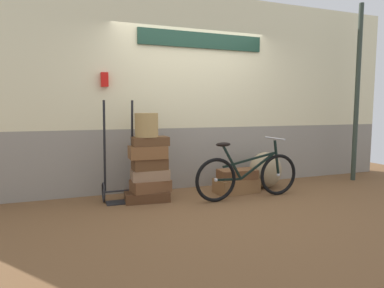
% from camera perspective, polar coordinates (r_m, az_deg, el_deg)
% --- Properties ---
extents(ground, '(9.68, 5.20, 0.06)m').
position_cam_1_polar(ground, '(4.84, 3.38, -9.53)').
color(ground, brown).
extents(station_building, '(7.68, 0.74, 3.04)m').
position_cam_1_polar(station_building, '(5.46, -0.10, 8.73)').
color(station_building, gray).
rests_on(station_building, ground).
extents(suitcase_0, '(0.63, 0.45, 0.13)m').
position_cam_1_polar(suitcase_0, '(4.75, -7.66, -8.68)').
color(suitcase_0, '#4C2D19').
rests_on(suitcase_0, ground).
extents(suitcase_1, '(0.54, 0.37, 0.16)m').
position_cam_1_polar(suitcase_1, '(4.72, -7.03, -6.97)').
color(suitcase_1, brown).
rests_on(suitcase_1, suitcase_0).
extents(suitcase_2, '(0.53, 0.35, 0.15)m').
position_cam_1_polar(suitcase_2, '(4.70, -7.11, -5.13)').
color(suitcase_2, '#937051').
rests_on(suitcase_2, suitcase_1).
extents(suitcase_3, '(0.46, 0.30, 0.16)m').
position_cam_1_polar(suitcase_3, '(4.66, -7.18, -3.33)').
color(suitcase_3, brown).
rests_on(suitcase_3, suitcase_2).
extents(suitcase_4, '(0.51, 0.30, 0.17)m').
position_cam_1_polar(suitcase_4, '(4.61, -7.48, -1.37)').
color(suitcase_4, brown).
rests_on(suitcase_4, suitcase_3).
extents(suitcase_5, '(0.50, 0.34, 0.12)m').
position_cam_1_polar(suitcase_5, '(4.63, -7.11, 0.49)').
color(suitcase_5, brown).
rests_on(suitcase_5, suitcase_4).
extents(suitcase_6, '(0.67, 0.42, 0.21)m').
position_cam_1_polar(suitcase_6, '(5.19, 7.53, -6.95)').
color(suitcase_6, olive).
rests_on(suitcase_6, ground).
extents(suitcase_7, '(0.59, 0.36, 0.14)m').
position_cam_1_polar(suitcase_7, '(5.15, 7.65, -5.06)').
color(suitcase_7, brown).
rests_on(suitcase_7, suitcase_6).
extents(wicker_basket, '(0.32, 0.32, 0.32)m').
position_cam_1_polar(wicker_basket, '(4.59, -7.71, 3.20)').
color(wicker_basket, '#A8844C').
rests_on(wicker_basket, suitcase_5).
extents(luggage_trolley, '(0.45, 0.36, 1.38)m').
position_cam_1_polar(luggage_trolley, '(4.73, -12.18, -5.61)').
color(luggage_trolley, black).
rests_on(luggage_trolley, ground).
extents(burlap_sack, '(0.53, 0.45, 0.57)m').
position_cam_1_polar(burlap_sack, '(5.54, 12.31, -4.31)').
color(burlap_sack, '#9E8966').
rests_on(burlap_sack, ground).
extents(bicycle, '(1.62, 0.46, 0.85)m').
position_cam_1_polar(bicycle, '(4.83, 9.43, -5.23)').
color(bicycle, black).
rests_on(bicycle, ground).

